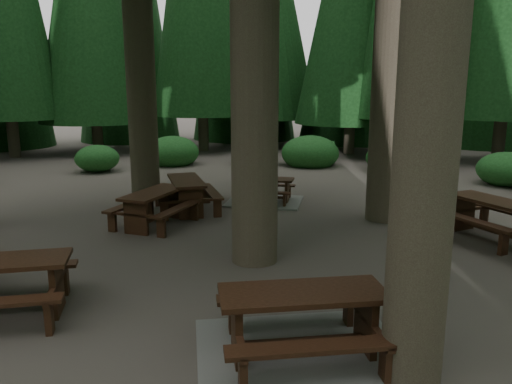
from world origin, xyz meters
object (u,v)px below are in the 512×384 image
at_px(picnic_table_c, 265,195).
at_px(picnic_table_f, 186,190).
at_px(picnic_table_a, 302,334).
at_px(picnic_table_b, 154,203).
at_px(picnic_table_d, 494,213).

relative_size(picnic_table_c, picnic_table_f, 0.94).
height_order(picnic_table_a, picnic_table_b, picnic_table_a).
xyz_separation_m(picnic_table_a, picnic_table_d, (2.05, 6.11, 0.27)).
height_order(picnic_table_c, picnic_table_f, picnic_table_f).
bearing_deg(picnic_table_f, picnic_table_c, 100.90).
distance_m(picnic_table_a, picnic_table_c, 8.05).
distance_m(picnic_table_a, picnic_table_b, 6.40).
xyz_separation_m(picnic_table_c, picnic_table_d, (5.75, -1.03, 0.35)).
bearing_deg(picnic_table_c, picnic_table_b, -126.88).
bearing_deg(picnic_table_b, picnic_table_f, -1.86).
distance_m(picnic_table_a, picnic_table_d, 6.45).
relative_size(picnic_table_a, picnic_table_f, 1.29).
relative_size(picnic_table_a, picnic_table_b, 1.62).
relative_size(picnic_table_c, picnic_table_d, 0.94).
height_order(picnic_table_a, picnic_table_c, picnic_table_a).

